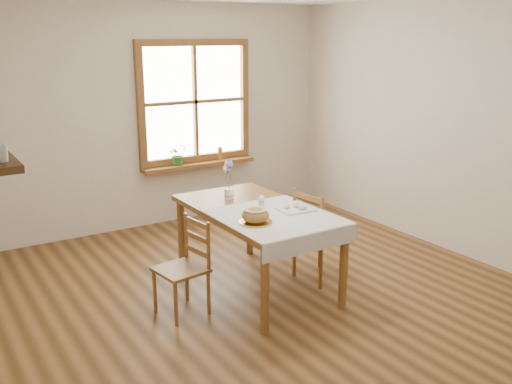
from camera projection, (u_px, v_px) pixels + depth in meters
ground at (274, 299)px, 4.97m from camera, size 5.00×5.00×0.00m
room_walls at (276, 103)px, 4.52m from camera, size 4.60×5.10×2.65m
window at (195, 102)px, 6.86m from camera, size 1.46×0.08×1.46m
window_sill at (199, 164)px, 7.00m from camera, size 1.46×0.20×0.05m
dining_table at (256, 218)px, 5.04m from camera, size 0.90×1.60×0.75m
table_linen at (275, 217)px, 4.77m from camera, size 0.91×0.99×0.01m
chair_left at (181, 268)px, 4.63m from camera, size 0.44×0.42×0.79m
chair_right at (321, 234)px, 5.31m from camera, size 0.47×0.46×0.87m
bread_plate at (255, 222)px, 4.60m from camera, size 0.31×0.31×0.01m
bread_loaf at (255, 214)px, 4.58m from camera, size 0.23×0.23×0.12m
egg_napkin at (296, 209)px, 4.94m from camera, size 0.32×0.27×0.01m
eggs at (296, 206)px, 4.93m from camera, size 0.24×0.22×0.05m
salt_shaker at (261, 201)px, 5.03m from camera, size 0.06×0.06×0.10m
pepper_shaker at (262, 199)px, 5.11m from camera, size 0.04×0.04×0.08m
flower_vase at (229, 194)px, 5.29m from camera, size 0.09×0.09×0.10m
lavender_bouquet at (229, 174)px, 5.23m from camera, size 0.15×0.15×0.29m
potted_plant at (178, 157)px, 6.83m from camera, size 0.29×0.30×0.20m
amber_bottle at (220, 153)px, 7.13m from camera, size 0.08×0.08×0.17m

